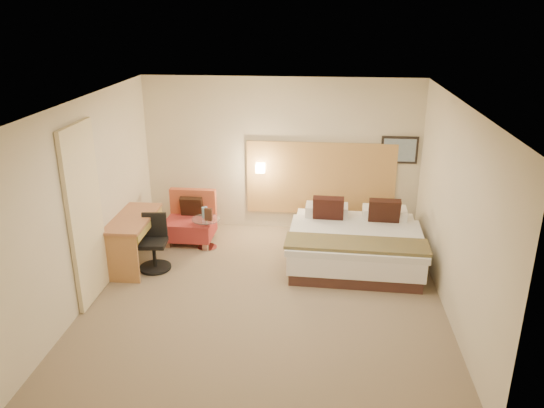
# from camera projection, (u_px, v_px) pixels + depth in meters

# --- Properties ---
(floor) EXTENTS (4.80, 5.00, 0.02)m
(floor) POSITION_uv_depth(u_px,v_px,m) (266.00, 296.00, 7.40)
(floor) COLOR #7D6B54
(floor) RESTS_ON ground
(ceiling) EXTENTS (4.80, 5.00, 0.02)m
(ceiling) POSITION_uv_depth(u_px,v_px,m) (266.00, 101.00, 6.44)
(ceiling) COLOR white
(ceiling) RESTS_ON floor
(wall_back) EXTENTS (4.80, 0.02, 2.70)m
(wall_back) POSITION_uv_depth(u_px,v_px,m) (281.00, 155.00, 9.26)
(wall_back) COLOR beige
(wall_back) RESTS_ON floor
(wall_front) EXTENTS (4.80, 0.02, 2.70)m
(wall_front) POSITION_uv_depth(u_px,v_px,m) (236.00, 307.00, 4.58)
(wall_front) COLOR beige
(wall_front) RESTS_ON floor
(wall_left) EXTENTS (0.02, 5.00, 2.70)m
(wall_left) POSITION_uv_depth(u_px,v_px,m) (88.00, 199.00, 7.13)
(wall_left) COLOR beige
(wall_left) RESTS_ON floor
(wall_right) EXTENTS (0.02, 5.00, 2.70)m
(wall_right) POSITION_uv_depth(u_px,v_px,m) (455.00, 212.00, 6.71)
(wall_right) COLOR beige
(wall_right) RESTS_ON floor
(headboard_panel) EXTENTS (2.60, 0.04, 1.30)m
(headboard_panel) POSITION_uv_depth(u_px,v_px,m) (321.00, 179.00, 9.30)
(headboard_panel) COLOR #BD8A49
(headboard_panel) RESTS_ON wall_back
(art_frame) EXTENTS (0.62, 0.03, 0.47)m
(art_frame) POSITION_uv_depth(u_px,v_px,m) (399.00, 150.00, 9.00)
(art_frame) COLOR black
(art_frame) RESTS_ON wall_back
(art_canvas) EXTENTS (0.54, 0.01, 0.39)m
(art_canvas) POSITION_uv_depth(u_px,v_px,m) (400.00, 150.00, 8.98)
(art_canvas) COLOR gray
(art_canvas) RESTS_ON wall_back
(lamp_arm) EXTENTS (0.02, 0.12, 0.02)m
(lamp_arm) POSITION_uv_depth(u_px,v_px,m) (261.00, 167.00, 9.28)
(lamp_arm) COLOR white
(lamp_arm) RESTS_ON wall_back
(lamp_shade) EXTENTS (0.15, 0.15, 0.15)m
(lamp_shade) POSITION_uv_depth(u_px,v_px,m) (260.00, 168.00, 9.22)
(lamp_shade) COLOR #F6E5C0
(lamp_shade) RESTS_ON wall_back
(curtain) EXTENTS (0.06, 0.90, 2.42)m
(curtain) POSITION_uv_depth(u_px,v_px,m) (85.00, 215.00, 6.94)
(curtain) COLOR beige
(curtain) RESTS_ON wall_left
(bottle_a) EXTENTS (0.06, 0.06, 0.19)m
(bottle_a) POSITION_uv_depth(u_px,v_px,m) (203.00, 213.00, 8.68)
(bottle_a) COLOR #88B7D3
(bottle_a) RESTS_ON side_table
(bottle_b) EXTENTS (0.06, 0.06, 0.19)m
(bottle_b) POSITION_uv_depth(u_px,v_px,m) (206.00, 212.00, 8.70)
(bottle_b) COLOR #9BB4EF
(bottle_b) RESTS_ON side_table
(menu_folder) EXTENTS (0.13, 0.06, 0.21)m
(menu_folder) POSITION_uv_depth(u_px,v_px,m) (208.00, 214.00, 8.57)
(menu_folder) COLOR #3A2118
(menu_folder) RESTS_ON side_table
(bed) EXTENTS (2.08, 2.03, 0.98)m
(bed) POSITION_uv_depth(u_px,v_px,m) (355.00, 242.00, 8.31)
(bed) COLOR #3F251F
(bed) RESTS_ON floor
(lounge_chair) EXTENTS (0.81, 0.71, 0.85)m
(lounge_chair) POSITION_uv_depth(u_px,v_px,m) (191.00, 221.00, 9.06)
(lounge_chair) COLOR #9D674A
(lounge_chair) RESTS_ON floor
(side_table) EXTENTS (0.53, 0.53, 0.52)m
(side_table) POSITION_uv_depth(u_px,v_px,m) (207.00, 232.00, 8.76)
(side_table) COLOR silver
(side_table) RESTS_ON floor
(desk) EXTENTS (0.59, 1.27, 0.79)m
(desk) POSITION_uv_depth(u_px,v_px,m) (134.00, 227.00, 8.09)
(desk) COLOR #A0613E
(desk) RESTS_ON floor
(desk_chair) EXTENTS (0.52, 0.52, 0.85)m
(desk_chair) POSITION_uv_depth(u_px,v_px,m) (154.00, 247.00, 8.07)
(desk_chair) COLOR black
(desk_chair) RESTS_ON floor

